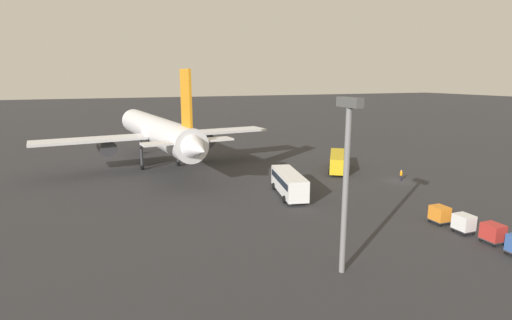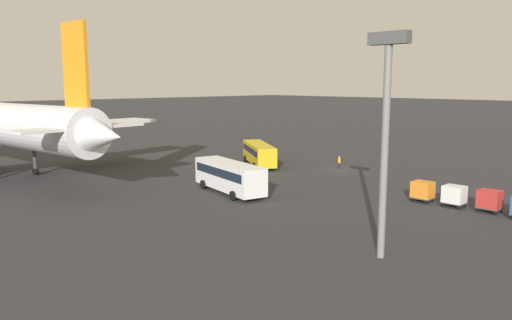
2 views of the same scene
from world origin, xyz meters
name	(u,v)px [view 2 (image 2 of 2)]	position (x,y,z in m)	size (l,w,h in m)	color
ground_plane	(338,170)	(0.00, 0.00, 0.00)	(600.00, 600.00, 0.00)	#2D2D30
airplane	(0,125)	(25.72, 34.67, 6.66)	(49.64, 42.61, 17.70)	silver
shuttle_bus_near	(259,152)	(10.20, 5.13, 1.86)	(11.04, 8.47, 3.09)	gold
shuttle_bus_far	(229,175)	(-0.51, 20.24, 1.98)	(11.18, 5.01, 3.31)	white
worker_person	(339,163)	(0.19, -0.48, 0.87)	(0.38, 0.38, 1.74)	#1E1E2D
cargo_cart_red	(490,200)	(-23.30, 8.63, 1.19)	(2.01, 1.69, 2.06)	#38383D
cargo_cart_white	(454,195)	(-20.18, 9.03, 1.19)	(2.01, 1.69, 2.06)	#38383D
cargo_cart_orange	(423,190)	(-17.06, 9.21, 1.19)	(2.01, 1.69, 2.06)	#38383D
light_pole	(386,119)	(-22.79, 26.17, 9.38)	(2.80, 0.70, 14.96)	slate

